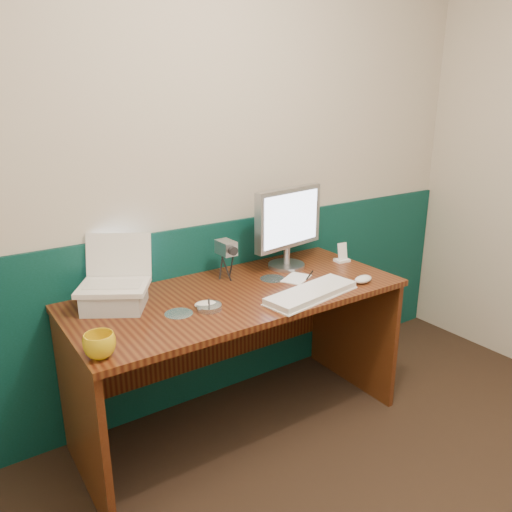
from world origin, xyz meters
TOP-DOWN VIEW (x-y plane):
  - back_wall at (0.00, 1.75)m, footprint 3.50×0.04m
  - wainscot at (0.00, 1.74)m, footprint 3.48×0.02m
  - desk at (-0.09, 1.38)m, footprint 1.60×0.70m
  - laptop_riser at (-0.64, 1.52)m, footprint 0.33×0.32m
  - laptop at (-0.64, 1.52)m, footprint 0.37×0.35m
  - monitor at (0.32, 1.54)m, footprint 0.46×0.20m
  - keyboard at (0.16, 1.14)m, footprint 0.50×0.24m
  - mouse_right at (0.49, 1.14)m, footprint 0.12×0.08m
  - mouse_left at (-0.31, 1.30)m, footprint 0.11×0.09m
  - mug at (-0.83, 1.13)m, footprint 0.15×0.15m
  - camcorder at (-0.05, 1.56)m, footprint 0.09×0.13m
  - cd_spindle at (-0.31, 1.28)m, footprint 0.11×0.11m
  - cd_loose_a at (-0.44, 1.31)m, footprint 0.12×0.12m
  - cd_loose_b at (0.15, 1.43)m, footprint 0.13×0.13m
  - pen at (0.33, 1.36)m, footprint 0.12×0.09m
  - papers at (0.25, 1.36)m, footprint 0.20×0.17m
  - dock at (0.63, 1.44)m, footprint 0.09×0.07m
  - music_player at (0.63, 1.44)m, footprint 0.06×0.03m
  - pda at (0.38, 1.18)m, footprint 0.10×0.14m

SIDE VIEW (x-z plane):
  - desk at x=-0.09m, z-range 0.00..0.75m
  - wainscot at x=0.00m, z-range 0.00..1.00m
  - cd_loose_a at x=-0.44m, z-range 0.75..0.75m
  - cd_loose_b at x=0.15m, z-range 0.75..0.75m
  - papers at x=0.25m, z-range 0.75..0.75m
  - pen at x=0.33m, z-range 0.75..0.76m
  - pda at x=0.38m, z-range 0.75..0.76m
  - dock at x=0.63m, z-range 0.75..0.76m
  - cd_spindle at x=-0.31m, z-range 0.75..0.77m
  - keyboard at x=0.16m, z-range 0.75..0.78m
  - mouse_left at x=-0.31m, z-range 0.75..0.78m
  - mouse_right at x=0.49m, z-range 0.75..0.79m
  - laptop_riser at x=-0.64m, z-range 0.75..0.84m
  - mug at x=-0.83m, z-range 0.75..0.84m
  - music_player at x=0.63m, z-range 0.76..0.86m
  - camcorder at x=-0.05m, z-range 0.75..0.95m
  - laptop at x=-0.64m, z-range 0.84..1.08m
  - monitor at x=0.32m, z-range 0.75..1.20m
  - back_wall at x=0.00m, z-range 0.00..2.50m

